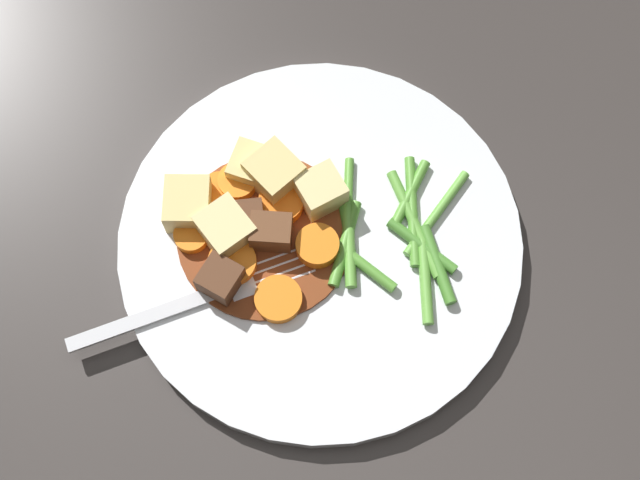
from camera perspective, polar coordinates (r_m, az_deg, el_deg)
The scene contains 31 objects.
ground_plane at distance 0.66m, azimuth -0.00°, elevation -0.41°, with size 3.00×3.00×0.00m, color #383330.
dinner_plate at distance 0.66m, azimuth -0.00°, elevation -0.21°, with size 0.28×0.28×0.01m, color white.
stew_sauce at distance 0.65m, azimuth -3.39°, elevation 0.28°, with size 0.12×0.12×0.00m, color brown.
carrot_slice_0 at distance 0.64m, azimuth -5.40°, elevation -1.40°, with size 0.03×0.03×0.01m, color orange.
carrot_slice_1 at distance 0.65m, azimuth -2.41°, elevation 2.25°, with size 0.03×0.03×0.01m, color orange.
carrot_slice_2 at distance 0.63m, azimuth -2.58°, elevation -3.65°, with size 0.03×0.03×0.01m, color orange.
carrot_slice_3 at distance 0.66m, azimuth -5.10°, elevation 3.53°, with size 0.03×0.03×0.01m, color orange.
carrot_slice_4 at distance 0.66m, azimuth -6.16°, elevation 2.84°, with size 0.03×0.03×0.01m, color orange.
carrot_slice_5 at distance 0.65m, azimuth -7.91°, elevation 0.21°, with size 0.02×0.02×0.01m, color orange.
carrot_slice_6 at distance 0.64m, azimuth -0.17°, elevation -0.40°, with size 0.03×0.03×0.01m, color orange.
potato_chunk_0 at distance 0.65m, azimuth -2.82°, elevation 4.09°, with size 0.03×0.03×0.03m, color #E5CC7A.
potato_chunk_1 at distance 0.65m, azimuth -8.12°, elevation 2.20°, with size 0.03×0.03×0.02m, color #E5CC7A.
potato_chunk_2 at distance 0.65m, azimuth 0.03°, elevation 3.00°, with size 0.03×0.03×0.03m, color #EAD68C.
potato_chunk_3 at distance 0.66m, azimuth -4.35°, elevation 4.59°, with size 0.03×0.03×0.02m, color #E5CC7A.
potato_chunk_4 at distance 0.64m, azimuth -5.83°, elevation 0.66°, with size 0.03×0.03×0.03m, color #EAD68C.
meat_chunk_0 at distance 0.65m, azimuth -4.64°, elevation 1.24°, with size 0.02×0.03×0.02m, color #56331E.
meat_chunk_1 at distance 0.63m, azimuth -6.14°, elevation -2.42°, with size 0.03×0.03×0.02m, color #56331E.
meat_chunk_2 at distance 0.64m, azimuth -3.02°, elevation 0.46°, with size 0.02×0.03×0.02m, color brown.
green_bean_0 at distance 0.66m, azimuth 5.70°, elevation 1.78°, with size 0.01×0.01×0.08m, color #599E38.
green_bean_1 at distance 0.65m, azimuth 6.29°, elevation -0.36°, with size 0.01×0.01×0.06m, color #4C8E33.
green_bean_2 at distance 0.64m, azimuth 1.83°, elevation -0.25°, with size 0.01×0.01×0.06m, color #66AD42.
green_bean_3 at distance 0.64m, azimuth 2.62°, elevation -1.50°, with size 0.01×0.01×0.06m, color #599E38.
green_bean_4 at distance 0.64m, azimuth 7.28°, elevation -1.29°, with size 0.01×0.01×0.06m, color #4C8E33.
green_bean_5 at distance 0.66m, azimuth 5.55°, elevation 2.83°, with size 0.01×0.01×0.05m, color #599E38.
green_bean_6 at distance 0.64m, azimuth 1.55°, elevation -0.20°, with size 0.01×0.01×0.06m, color #599E38.
green_bean_7 at distance 0.65m, azimuth 5.83°, elevation 0.99°, with size 0.01×0.01×0.08m, color #66AD42.
green_bean_8 at distance 0.64m, azimuth 6.50°, elevation -2.58°, with size 0.01×0.01×0.06m, color #66AD42.
green_bean_9 at distance 0.66m, azimuth 7.19°, elevation 1.63°, with size 0.01×0.01×0.08m, color #66AD42.
green_bean_10 at distance 0.65m, azimuth 1.65°, elevation 0.87°, with size 0.01×0.01×0.06m, color #4C8E33.
green_bean_11 at distance 0.66m, azimuth 1.73°, elevation 2.20°, with size 0.01×0.01×0.07m, color #599E38.
fork at distance 0.64m, azimuth -7.42°, elevation -3.60°, with size 0.15×0.11×0.00m.
Camera 1 is at (-0.05, 0.22, 0.62)m, focal length 52.02 mm.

